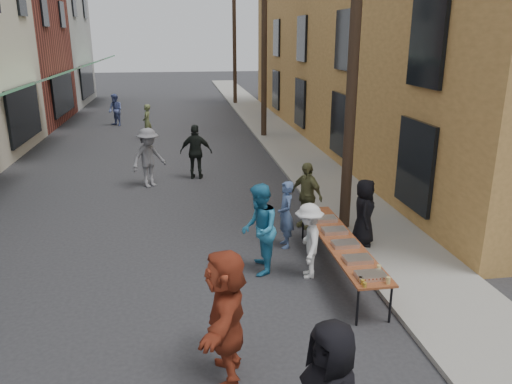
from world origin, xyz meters
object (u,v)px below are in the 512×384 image
object	(u,v)px
utility_pole_mid	(264,39)
server	(364,212)
utility_pole_near	(354,43)
serving_table	(340,242)
guest_front_c	(259,229)
catering_tray_sausage	(371,276)
utility_pole_far	(234,37)

from	to	relation	value
utility_pole_mid	server	xyz separation A→B (m)	(0.05, -13.14, -3.63)
server	utility_pole_near	bearing A→B (deg)	23.45
serving_table	guest_front_c	distance (m)	1.64
serving_table	catering_tray_sausage	xyz separation A→B (m)	(-0.00, -1.65, 0.08)
utility_pole_mid	guest_front_c	size ratio (longest dim) A/B	4.80
utility_pole_near	utility_pole_far	xyz separation A→B (m)	(0.00, 24.00, 0.00)
catering_tray_sausage	serving_table	bearing A→B (deg)	90.00
utility_pole_far	server	distance (m)	25.41
utility_pole_near	guest_front_c	xyz separation A→B (m)	(-2.47, -1.98, -3.56)
utility_pole_near	server	distance (m)	3.81
guest_front_c	server	world-z (taller)	guest_front_c
guest_front_c	serving_table	bearing A→B (deg)	86.02
utility_pole_far	serving_table	size ratio (longest dim) A/B	2.25
serving_table	utility_pole_mid	bearing A→B (deg)	86.48
utility_pole_far	guest_front_c	bearing A→B (deg)	-95.44
serving_table	utility_pole_near	bearing A→B (deg)	69.19
utility_pole_mid	catering_tray_sausage	distance (m)	16.42
serving_table	server	distance (m)	1.51
utility_pole_near	catering_tray_sausage	distance (m)	5.50
utility_pole_near	utility_pole_mid	distance (m)	12.00
server	guest_front_c	bearing A→B (deg)	129.25
utility_pole_mid	catering_tray_sausage	size ratio (longest dim) A/B	18.00
guest_front_c	utility_pole_near	bearing A→B (deg)	136.71
utility_pole_near	server	size ratio (longest dim) A/B	5.87
utility_pole_far	serving_table	world-z (taller)	utility_pole_far
utility_pole_far	guest_front_c	xyz separation A→B (m)	(-2.47, -25.98, -3.56)
utility_pole_near	guest_front_c	size ratio (longest dim) A/B	4.80
utility_pole_near	guest_front_c	world-z (taller)	utility_pole_near
utility_pole_far	server	xyz separation A→B (m)	(0.05, -25.14, -3.63)
utility_pole_far	utility_pole_near	bearing A→B (deg)	-90.00
utility_pole_near	catering_tray_sausage	xyz separation A→B (m)	(-0.88, -3.97, -3.71)
utility_pole_near	guest_front_c	bearing A→B (deg)	-141.33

